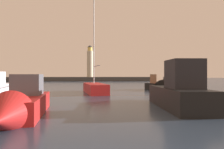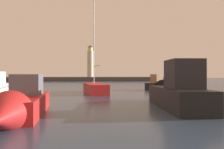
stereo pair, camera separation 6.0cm
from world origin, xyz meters
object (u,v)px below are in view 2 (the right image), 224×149
(sailboat_moored, at_px, (95,88))
(lighthouse, at_px, (90,62))
(motorboat_5, at_px, (28,86))
(motorboat_3, at_px, (20,104))
(motorboat_1, at_px, (4,88))
(motorboat_2, at_px, (163,86))
(motorboat_0, at_px, (173,92))

(sailboat_moored, bearing_deg, lighthouse, 93.05)
(lighthouse, xyz_separation_m, motorboat_5, (-7.55, -44.69, -6.63))
(lighthouse, relative_size, motorboat_3, 1.53)
(motorboat_1, bearing_deg, motorboat_2, 15.54)
(lighthouse, distance_m, motorboat_5, 45.81)
(motorboat_2, xyz_separation_m, sailboat_moored, (-9.97, -3.44, -0.07))
(lighthouse, relative_size, motorboat_1, 1.51)
(motorboat_3, height_order, sailboat_moored, sailboat_moored)
(motorboat_1, height_order, motorboat_3, motorboat_1)
(motorboat_5, bearing_deg, sailboat_moored, -29.64)
(motorboat_0, distance_m, sailboat_moored, 12.72)
(lighthouse, distance_m, motorboat_0, 62.65)
(lighthouse, relative_size, motorboat_0, 1.35)
(lighthouse, bearing_deg, motorboat_0, -82.03)
(motorboat_5, distance_m, sailboat_moored, 11.78)
(motorboat_2, bearing_deg, motorboat_1, -164.46)
(motorboat_1, xyz_separation_m, motorboat_5, (0.00, 8.01, -0.31))
(lighthouse, bearing_deg, motorboat_2, -74.95)
(lighthouse, distance_m, sailboat_moored, 51.01)
(motorboat_1, bearing_deg, sailboat_moored, 12.01)
(motorboat_1, bearing_deg, motorboat_3, -62.44)
(lighthouse, xyz_separation_m, motorboat_1, (-7.55, -52.70, -6.32))
(motorboat_3, distance_m, sailboat_moored, 15.22)
(lighthouse, xyz_separation_m, motorboat_2, (12.66, -47.08, -6.44))
(sailboat_moored, bearing_deg, motorboat_2, 19.04)
(motorboat_2, bearing_deg, motorboat_5, 173.27)
(lighthouse, xyz_separation_m, sailboat_moored, (2.69, -50.52, -6.51))
(motorboat_2, xyz_separation_m, motorboat_5, (-20.21, 2.39, -0.19))
(motorboat_3, bearing_deg, motorboat_0, 20.21)
(motorboat_0, relative_size, sailboat_moored, 0.67)
(lighthouse, height_order, motorboat_5, lighthouse)
(lighthouse, xyz_separation_m, motorboat_0, (8.65, -61.75, -6.14))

